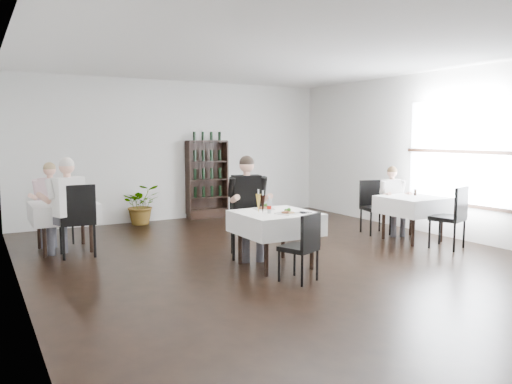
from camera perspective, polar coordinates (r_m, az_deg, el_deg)
room_shell at (r=7.02m, az=4.35°, el=3.78°), size 9.00×9.00×9.00m
window_right at (r=9.41m, az=22.23°, el=4.00°), size 0.06×2.30×1.85m
wine_shelf at (r=11.13m, az=-5.60°, el=1.39°), size 0.90×0.28×1.75m
main_table at (r=6.95m, az=2.23°, el=-3.52°), size 1.03×1.03×0.77m
left_table at (r=8.48m, az=-21.11°, el=-2.14°), size 0.98×0.98×0.77m
right_table at (r=9.09m, az=17.47°, el=-1.46°), size 0.98×0.98×0.77m
potted_tree at (r=10.54m, az=-12.95°, el=-1.38°), size 0.84×0.76×0.83m
main_chair_far at (r=7.60m, az=-1.02°, el=-2.46°), size 0.68×0.69×1.13m
main_chair_near at (r=6.26m, az=5.42°, el=-5.83°), size 0.52×0.52×0.87m
left_chair_far at (r=9.10m, az=-21.94°, el=-2.26°), size 0.50×0.50×0.91m
left_chair_near at (r=7.94m, az=-19.75°, el=-2.56°), size 0.54×0.54×1.11m
right_chair_far at (r=9.60m, az=13.30°, el=-1.25°), size 0.55×0.56×0.99m
right_chair_near at (r=8.62m, az=21.57°, el=-2.29°), size 0.58×0.59×1.02m
diner_main at (r=7.43m, az=-0.93°, el=-0.79°), size 0.64×0.67×1.53m
diner_left_far at (r=9.01m, az=-22.51°, el=-0.54°), size 0.60×0.64×1.38m
diner_left_near at (r=7.96m, az=-20.95°, el=-0.82°), size 0.65×0.69×1.51m
diner_right_far at (r=9.53m, az=15.38°, el=-0.34°), size 0.54×0.58×1.26m
plate_far at (r=7.16m, az=0.94°, el=-1.87°), size 0.29×0.29×0.08m
plate_near at (r=6.77m, az=3.58°, el=-2.38°), size 0.32×0.32×0.08m
pilsner_dark at (r=6.76m, az=0.78°, el=-1.41°), size 0.07×0.07×0.32m
pilsner_lager at (r=6.81m, az=0.28°, el=-1.31°), size 0.08×0.08×0.33m
coke_bottle at (r=6.81m, az=1.52°, el=-1.64°), size 0.06×0.06×0.24m
napkin_cutlery at (r=6.89m, az=5.56°, el=-2.33°), size 0.17×0.18×0.02m
pepper_mill at (r=9.27m, az=17.74°, el=-0.03°), size 0.06×0.06×0.11m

